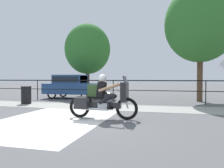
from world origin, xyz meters
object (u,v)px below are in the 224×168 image
object	(u,v)px
motorcycle	(102,99)
tree_behind_sign	(200,24)
parked_car	(72,85)
tree_behind_car	(88,49)
trash_bin	(26,95)

from	to	relation	value
motorcycle	tree_behind_sign	size ratio (longest dim) A/B	0.36
motorcycle	parked_car	bearing A→B (deg)	125.16
parked_car	tree_behind_car	distance (m)	3.62
motorcycle	tree_behind_sign	world-z (taller)	tree_behind_sign
tree_behind_sign	tree_behind_car	size ratio (longest dim) A/B	1.24
motorcycle	tree_behind_car	size ratio (longest dim) A/B	0.44
motorcycle	parked_car	distance (m)	8.08
parked_car	motorcycle	bearing A→B (deg)	-58.18
motorcycle	tree_behind_sign	distance (m)	8.99
parked_car	tree_behind_car	xyz separation A→B (m)	(0.29, 2.27, 2.81)
motorcycle	trash_bin	distance (m)	6.30
parked_car	trash_bin	world-z (taller)	parked_car
motorcycle	parked_car	xyz separation A→B (m)	(-4.32, 6.82, 0.23)
motorcycle	tree_behind_car	world-z (taller)	tree_behind_car
parked_car	tree_behind_sign	size ratio (longest dim) A/B	0.56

